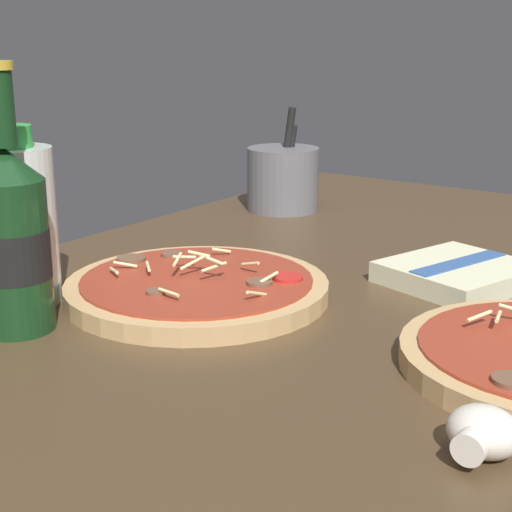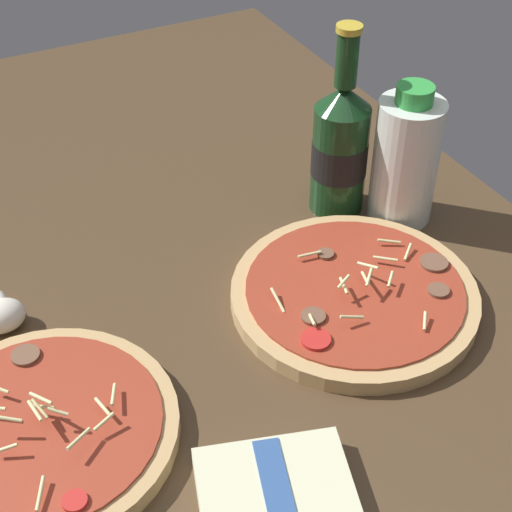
{
  "view_description": "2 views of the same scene",
  "coord_description": "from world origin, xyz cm",
  "px_view_note": "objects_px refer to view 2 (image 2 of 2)",
  "views": [
    {
      "loc": [
        -58.96,
        -37.0,
        30.42
      ],
      "look_at": [
        -1.27,
        3.99,
        10.18
      ],
      "focal_mm": 55.0,
      "sensor_mm": 36.0,
      "label": 1
    },
    {
      "loc": [
        57.87,
        -25.68,
        64.7
      ],
      "look_at": [
        -1.17,
        4.78,
        9.99
      ],
      "focal_mm": 55.0,
      "sensor_mm": 36.0,
      "label": 2
    }
  ],
  "objects_px": {
    "oil_bottle": "(406,159)",
    "beer_bottle": "(340,146)",
    "pizza_far": "(354,295)",
    "mushroom_left": "(2,314)",
    "pizza_near": "(43,431)"
  },
  "relations": [
    {
      "from": "pizza_far",
      "to": "beer_bottle",
      "type": "bearing_deg",
      "value": 154.52
    },
    {
      "from": "oil_bottle",
      "to": "beer_bottle",
      "type": "bearing_deg",
      "value": -131.44
    },
    {
      "from": "beer_bottle",
      "to": "pizza_near",
      "type": "bearing_deg",
      "value": -66.27
    },
    {
      "from": "pizza_far",
      "to": "beer_bottle",
      "type": "distance_m",
      "value": 0.21
    },
    {
      "from": "mushroom_left",
      "to": "oil_bottle",
      "type": "bearing_deg",
      "value": 86.85
    },
    {
      "from": "mushroom_left",
      "to": "pizza_far",
      "type": "bearing_deg",
      "value": 68.48
    },
    {
      "from": "pizza_far",
      "to": "oil_bottle",
      "type": "xyz_separation_m",
      "value": [
        -0.12,
        0.15,
        0.08
      ]
    },
    {
      "from": "oil_bottle",
      "to": "mushroom_left",
      "type": "relative_size",
      "value": 3.48
    },
    {
      "from": "pizza_far",
      "to": "oil_bottle",
      "type": "bearing_deg",
      "value": 128.92
    },
    {
      "from": "beer_bottle",
      "to": "oil_bottle",
      "type": "relative_size",
      "value": 1.35
    },
    {
      "from": "beer_bottle",
      "to": "oil_bottle",
      "type": "bearing_deg",
      "value": 48.56
    },
    {
      "from": "pizza_near",
      "to": "oil_bottle",
      "type": "relative_size",
      "value": 1.4
    },
    {
      "from": "pizza_far",
      "to": "oil_bottle",
      "type": "relative_size",
      "value": 1.52
    },
    {
      "from": "pizza_far",
      "to": "mushroom_left",
      "type": "bearing_deg",
      "value": -111.52
    },
    {
      "from": "pizza_far",
      "to": "oil_bottle",
      "type": "distance_m",
      "value": 0.2
    }
  ]
}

